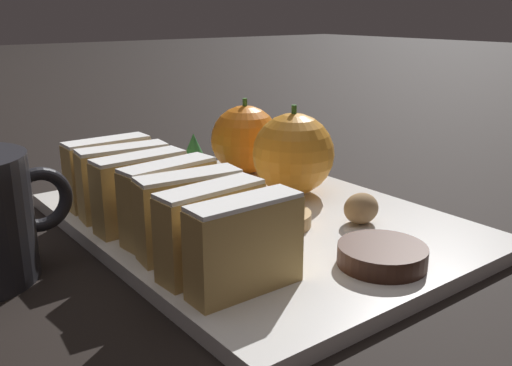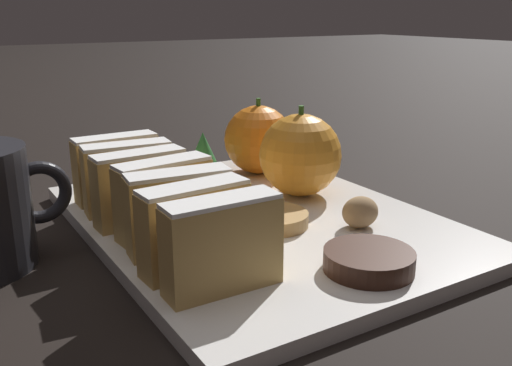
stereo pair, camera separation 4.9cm
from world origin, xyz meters
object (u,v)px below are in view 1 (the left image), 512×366
orange_near (245,140)px  walnut (361,208)px  orange_far (293,154)px  chocolate_cookie (382,255)px

orange_near → walnut: 0.19m
orange_far → chocolate_cookie: orange_far is taller
walnut → chocolate_cookie: walnut is taller
orange_far → chocolate_cookie: 0.18m
orange_near → chocolate_cookie: 0.26m
walnut → chocolate_cookie: 0.08m
orange_near → orange_far: orange_far is taller
orange_far → walnut: 0.10m
orange_far → walnut: size_ratio=2.73×
orange_near → orange_far: bearing=-94.7°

